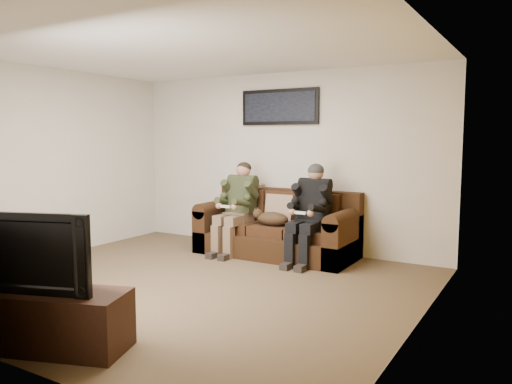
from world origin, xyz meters
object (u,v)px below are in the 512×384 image
Objects in this scene: framed_poster at (279,107)px; tv_stand at (36,319)px; sofa at (279,230)px; television at (33,251)px; person_left at (237,202)px; cat at (271,218)px; person_right at (310,207)px.

framed_poster is 4.57m from tv_stand.
tv_stand is at bearing -92.32° from sofa.
television is at bearing -89.36° from framed_poster.
person_left is 1.53m from framed_poster.
cat is 0.60× the size of television.
person_right is (0.57, -0.19, 0.39)m from sofa.
cat is 3.59m from television.
person_right is 3.70m from tv_stand.
framed_poster is 4.37m from television.
television is (-0.15, -3.78, 0.43)m from sofa.
cat is 1.67m from framed_poster.
person_left is 1.19× the size of television.
person_right is 1.67m from framed_poster.
cat is (-0.58, -0.01, -0.19)m from person_right.
television is at bearing -92.30° from cat.
television reaches higher than tv_stand.
cat is at bearing -72.01° from framed_poster.
tv_stand is (0.42, -3.59, -0.50)m from person_left.
person_right is at bearing 59.33° from tv_stand.
sofa is 3.78m from tv_stand.
framed_poster reaches higher than sofa.
framed_poster is (0.37, 0.57, 1.37)m from person_left.
framed_poster reaches higher than person_left.
person_left is 1.14m from person_right.
framed_poster reaches higher than television.
framed_poster is at bearing 71.39° from tv_stand.
tv_stand is at bearing -101.41° from person_right.
television is (-0.73, -3.59, 0.04)m from person_right.
sofa is 1.71× the size of person_left.
person_right is 1.20× the size of television.
framed_poster is at bearing 107.99° from cat.
tv_stand is at bearing -92.30° from cat.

